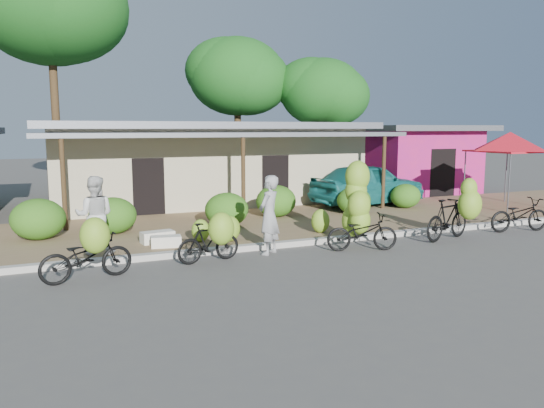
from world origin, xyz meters
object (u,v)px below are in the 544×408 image
at_px(tree_near_right, 318,90).
at_px(bike_left, 212,239).
at_px(tree_center_right, 233,75).
at_px(sack_near, 158,237).
at_px(red_canopy, 510,142).
at_px(bike_far_right, 519,215).
at_px(bike_far_left, 87,254).
at_px(bike_right, 453,215).
at_px(vendor, 269,215).
at_px(teal_van, 368,184).
at_px(tree_far_center, 45,2).
at_px(sack_far, 166,241).
at_px(bystander, 95,215).
at_px(bike_center, 359,215).

distance_m(tree_near_right, bike_left, 17.36).
distance_m(tree_center_right, sack_near, 15.94).
xyz_separation_m(red_canopy, bike_far_right, (-3.15, -3.45, -2.10)).
bearing_deg(tree_near_right, bike_far_left, -132.34).
distance_m(bike_far_left, bike_right, 9.65).
height_order(tree_near_right, sack_near, tree_near_right).
relative_size(sack_near, vendor, 0.43).
distance_m(red_canopy, bike_left, 13.46).
xyz_separation_m(bike_far_left, sack_near, (1.93, 2.62, -0.31)).
xyz_separation_m(red_canopy, teal_van, (-4.70, 2.43, -1.66)).
bearing_deg(red_canopy, sack_near, -174.74).
bearing_deg(vendor, bike_right, 133.79).
bearing_deg(teal_van, tree_near_right, -23.84).
bearing_deg(tree_far_center, teal_van, -39.09).
bearing_deg(tree_near_right, sack_far, -131.84).
height_order(sack_near, bystander, bystander).
relative_size(bike_left, bike_far_right, 0.80).
relative_size(bike_right, sack_far, 2.70).
distance_m(bike_center, vendor, 2.42).
xyz_separation_m(tree_near_right, sack_near, (-10.75, -11.30, -4.81)).
distance_m(bike_far_right, sack_near, 10.74).
xyz_separation_m(sack_near, bystander, (-1.61, -0.72, 0.79)).
xyz_separation_m(bike_center, bike_far_right, (5.71, 0.04, -0.38)).
distance_m(bike_center, bike_far_right, 5.72).
bearing_deg(tree_center_right, bike_left, -110.90).
bearing_deg(red_canopy, bike_far_left, -166.05).
xyz_separation_m(tree_far_center, vendor, (4.66, -14.67, -7.70)).
distance_m(bike_left, bike_right, 6.90).
xyz_separation_m(tree_far_center, bike_left, (3.08, -15.02, -8.10)).
bearing_deg(bystander, red_canopy, -158.65).
height_order(bike_center, sack_near, bike_center).
relative_size(tree_center_right, bike_left, 4.82).
bearing_deg(bystander, bike_far_right, -172.96).
bearing_deg(teal_van, sack_near, 101.67).
bearing_deg(red_canopy, bike_far_right, -132.42).
bearing_deg(tree_far_center, sack_near, -80.01).
bearing_deg(sack_near, bike_center, -24.90).
distance_m(bike_left, sack_near, 2.39).
height_order(bike_far_left, bike_right, bike_right).
bearing_deg(bike_left, bystander, 48.64).
bearing_deg(red_canopy, tree_center_right, 119.87).
relative_size(tree_center_right, bike_center, 3.44).
bearing_deg(bike_far_left, tree_far_center, -11.33).
bearing_deg(bike_right, tree_near_right, -28.83).
height_order(bike_far_right, sack_near, bike_far_right).
xyz_separation_m(bike_center, bike_right, (2.92, -0.21, -0.15)).
xyz_separation_m(tree_center_right, bike_far_left, (-8.68, -15.91, -5.34)).
relative_size(bike_center, teal_van, 0.47).
bearing_deg(tree_center_right, bike_far_right, -76.34).
bearing_deg(bike_far_left, tree_near_right, -54.87).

